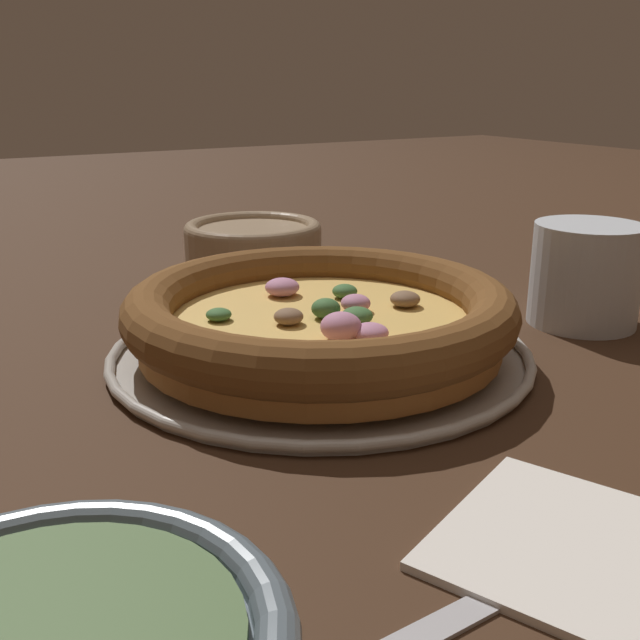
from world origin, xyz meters
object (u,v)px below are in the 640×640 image
at_px(pizza_tray, 320,352).
at_px(bowl_near, 253,244).
at_px(pizza, 320,316).
at_px(drinking_cup, 585,275).
at_px(fork, 543,571).

xyz_separation_m(pizza_tray, bowl_near, (-0.24, 0.07, 0.02)).
xyz_separation_m(pizza, bowl_near, (-0.24, 0.07, -0.00)).
distance_m(pizza_tray, drinking_cup, 0.22).
height_order(pizza_tray, bowl_near, bowl_near).
distance_m(bowl_near, drinking_cup, 0.32).
height_order(pizza_tray, drinking_cup, drinking_cup).
height_order(pizza, bowl_near, pizza).
distance_m(pizza_tray, pizza, 0.03).
xyz_separation_m(pizza_tray, drinking_cup, (0.04, 0.22, 0.03)).
relative_size(bowl_near, drinking_cup, 1.63).
bearing_deg(pizza, pizza_tray, -165.57).
relative_size(pizza, fork, 1.63).
relative_size(pizza, bowl_near, 1.96).
relative_size(pizza_tray, fork, 1.78).
bearing_deg(bowl_near, pizza, -15.29).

